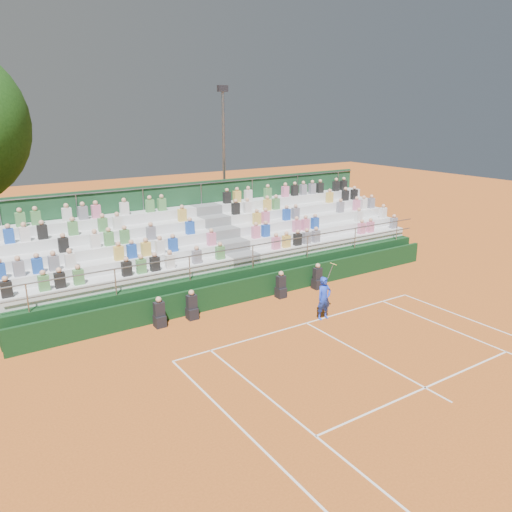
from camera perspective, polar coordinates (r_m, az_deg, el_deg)
ground at (r=19.16m, az=5.79°, el=-7.65°), size 90.00×90.00×0.00m
courtside_wall at (r=21.36m, az=0.44°, el=-3.54°), size 20.00×0.15×1.00m
line_officials at (r=20.43m, az=-1.56°, el=-4.56°), size 7.98×0.40×1.19m
grandstand at (r=23.81m, az=-3.89°, el=-0.00°), size 20.00×5.20×4.40m
tennis_player at (r=19.32m, az=7.79°, el=-4.78°), size 0.84×0.41×2.22m
floodlight_mast at (r=29.70m, az=-3.70°, el=11.43°), size 0.60×0.25×9.12m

